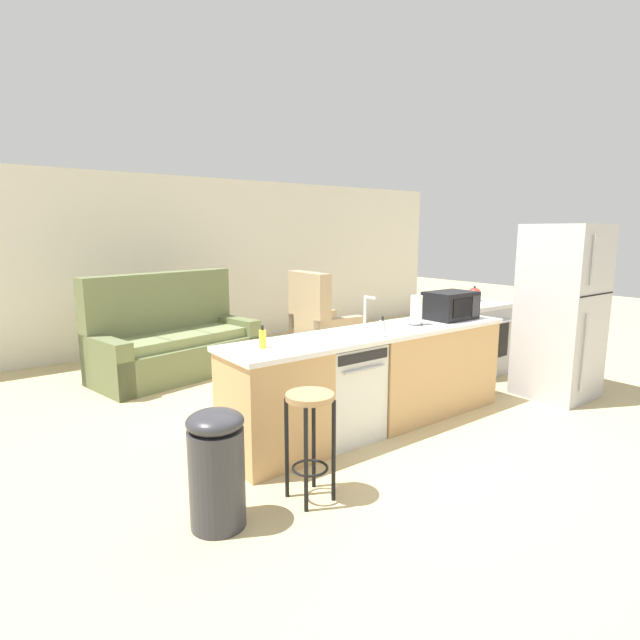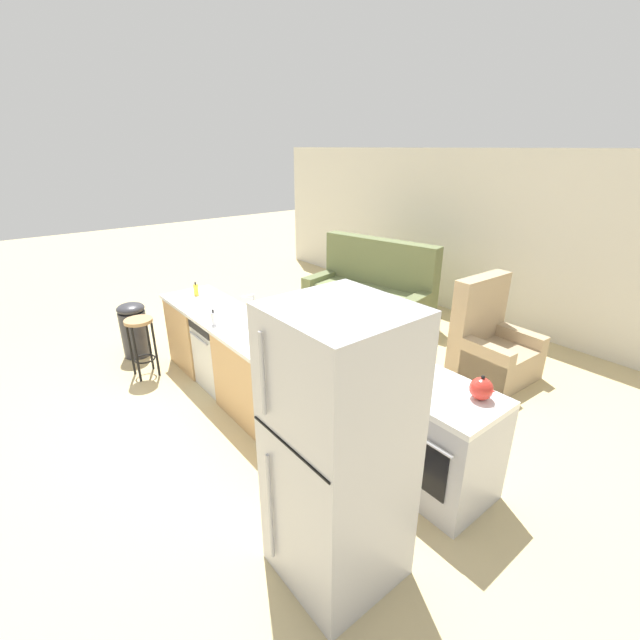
{
  "view_description": "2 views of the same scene",
  "coord_description": "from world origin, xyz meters",
  "px_view_note": "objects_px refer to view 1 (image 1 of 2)",
  "views": [
    {
      "loc": [
        -2.88,
        -3.22,
        1.78
      ],
      "look_at": [
        0.06,
        0.71,
        0.91
      ],
      "focal_mm": 28.0,
      "sensor_mm": 36.0,
      "label": 1
    },
    {
      "loc": [
        3.88,
        -1.92,
        2.62
      ],
      "look_at": [
        0.52,
        0.77,
        0.87
      ],
      "focal_mm": 24.0,
      "sensor_mm": 36.0,
      "label": 2
    }
  ],
  "objects_px": {
    "trash_bin": "(217,467)",
    "armchair": "(320,328)",
    "soap_bottle": "(382,328)",
    "kettle": "(474,294)",
    "refrigerator": "(561,312)",
    "paper_towel_roll": "(416,311)",
    "bar_stool": "(310,423)",
    "dishwasher": "(340,390)",
    "couch": "(172,343)",
    "microwave": "(450,305)",
    "stove_range": "(473,338)",
    "dish_soap_bottle": "(263,339)"
  },
  "relations": [
    {
      "from": "paper_towel_roll",
      "to": "armchair",
      "type": "bearing_deg",
      "value": 72.32
    },
    {
      "from": "trash_bin",
      "to": "armchair",
      "type": "relative_size",
      "value": 0.62
    },
    {
      "from": "dishwasher",
      "to": "armchair",
      "type": "bearing_deg",
      "value": 56.25
    },
    {
      "from": "bar_stool",
      "to": "armchair",
      "type": "xyz_separation_m",
      "value": [
        2.57,
        3.31,
        -0.19
      ]
    },
    {
      "from": "kettle",
      "to": "armchair",
      "type": "xyz_separation_m",
      "value": [
        -1.02,
        1.95,
        -0.64
      ]
    },
    {
      "from": "refrigerator",
      "to": "trash_bin",
      "type": "height_order",
      "value": "refrigerator"
    },
    {
      "from": "paper_towel_roll",
      "to": "trash_bin",
      "type": "bearing_deg",
      "value": -166.19
    },
    {
      "from": "refrigerator",
      "to": "paper_towel_roll",
      "type": "distance_m",
      "value": 1.77
    },
    {
      "from": "refrigerator",
      "to": "bar_stool",
      "type": "height_order",
      "value": "refrigerator"
    },
    {
      "from": "refrigerator",
      "to": "armchair",
      "type": "relative_size",
      "value": 1.55
    },
    {
      "from": "soap_bottle",
      "to": "trash_bin",
      "type": "height_order",
      "value": "soap_bottle"
    },
    {
      "from": "soap_bottle",
      "to": "armchair",
      "type": "xyz_separation_m",
      "value": [
        1.49,
        2.85,
        -0.62
      ]
    },
    {
      "from": "microwave",
      "to": "dish_soap_bottle",
      "type": "bearing_deg",
      "value": 179.32
    },
    {
      "from": "dishwasher",
      "to": "trash_bin",
      "type": "bearing_deg",
      "value": -157.5
    },
    {
      "from": "stove_range",
      "to": "couch",
      "type": "bearing_deg",
      "value": 143.63
    },
    {
      "from": "refrigerator",
      "to": "kettle",
      "type": "height_order",
      "value": "refrigerator"
    },
    {
      "from": "soap_bottle",
      "to": "bar_stool",
      "type": "relative_size",
      "value": 0.24
    },
    {
      "from": "bar_stool",
      "to": "soap_bottle",
      "type": "bearing_deg",
      "value": 22.94
    },
    {
      "from": "dishwasher",
      "to": "bar_stool",
      "type": "xyz_separation_m",
      "value": [
        -0.82,
        -0.69,
        0.11
      ]
    },
    {
      "from": "refrigerator",
      "to": "dishwasher",
      "type": "bearing_deg",
      "value": 168.07
    },
    {
      "from": "soap_bottle",
      "to": "kettle",
      "type": "distance_m",
      "value": 2.66
    },
    {
      "from": "bar_stool",
      "to": "couch",
      "type": "height_order",
      "value": "couch"
    },
    {
      "from": "bar_stool",
      "to": "trash_bin",
      "type": "bearing_deg",
      "value": 172.08
    },
    {
      "from": "kettle",
      "to": "trash_bin",
      "type": "relative_size",
      "value": 0.28
    },
    {
      "from": "stove_range",
      "to": "dish_soap_bottle",
      "type": "distance_m",
      "value": 3.43
    },
    {
      "from": "paper_towel_roll",
      "to": "armchair",
      "type": "distance_m",
      "value": 2.86
    },
    {
      "from": "soap_bottle",
      "to": "bar_stool",
      "type": "xyz_separation_m",
      "value": [
        -1.09,
        -0.46,
        -0.44
      ]
    },
    {
      "from": "kettle",
      "to": "bar_stool",
      "type": "bearing_deg",
      "value": -159.13
    },
    {
      "from": "refrigerator",
      "to": "soap_bottle",
      "type": "height_order",
      "value": "refrigerator"
    },
    {
      "from": "dish_soap_bottle",
      "to": "refrigerator",
      "type": "bearing_deg",
      "value": -9.72
    },
    {
      "from": "microwave",
      "to": "couch",
      "type": "distance_m",
      "value": 3.44
    },
    {
      "from": "trash_bin",
      "to": "stove_range",
      "type": "bearing_deg",
      "value": 15.84
    },
    {
      "from": "bar_stool",
      "to": "couch",
      "type": "bearing_deg",
      "value": 84.03
    },
    {
      "from": "stove_range",
      "to": "armchair",
      "type": "relative_size",
      "value": 0.75
    },
    {
      "from": "paper_towel_roll",
      "to": "couch",
      "type": "relative_size",
      "value": 0.13
    },
    {
      "from": "refrigerator",
      "to": "dish_soap_bottle",
      "type": "relative_size",
      "value": 10.55
    },
    {
      "from": "couch",
      "to": "refrigerator",
      "type": "bearing_deg",
      "value": -47.62
    },
    {
      "from": "bar_stool",
      "to": "kettle",
      "type": "bearing_deg",
      "value": 20.87
    },
    {
      "from": "stove_range",
      "to": "paper_towel_roll",
      "type": "distance_m",
      "value": 1.88
    },
    {
      "from": "refrigerator",
      "to": "dish_soap_bottle",
      "type": "xyz_separation_m",
      "value": [
        -3.35,
        0.57,
        0.04
      ]
    },
    {
      "from": "dishwasher",
      "to": "kettle",
      "type": "bearing_deg",
      "value": 13.78
    },
    {
      "from": "dish_soap_bottle",
      "to": "trash_bin",
      "type": "bearing_deg",
      "value": -138.22
    },
    {
      "from": "dishwasher",
      "to": "dish_soap_bottle",
      "type": "relative_size",
      "value": 4.77
    },
    {
      "from": "soap_bottle",
      "to": "couch",
      "type": "relative_size",
      "value": 0.08
    },
    {
      "from": "soap_bottle",
      "to": "armchair",
      "type": "relative_size",
      "value": 0.15
    },
    {
      "from": "kettle",
      "to": "dish_soap_bottle",
      "type": "bearing_deg",
      "value": -169.47
    },
    {
      "from": "couch",
      "to": "soap_bottle",
      "type": "bearing_deg",
      "value": -76.55
    },
    {
      "from": "dishwasher",
      "to": "soap_bottle",
      "type": "distance_m",
      "value": 0.65
    },
    {
      "from": "microwave",
      "to": "refrigerator",
      "type": "bearing_deg",
      "value": -25.27
    },
    {
      "from": "stove_range",
      "to": "microwave",
      "type": "bearing_deg",
      "value": -154.67
    }
  ]
}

